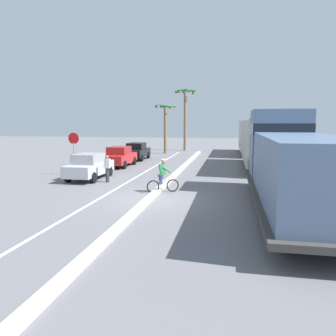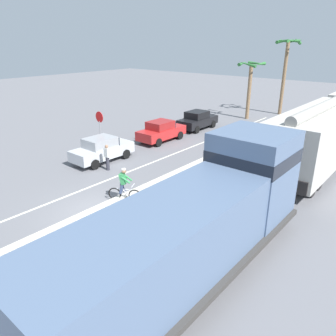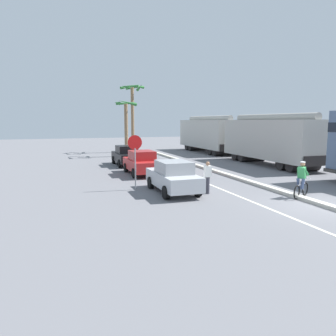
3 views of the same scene
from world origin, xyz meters
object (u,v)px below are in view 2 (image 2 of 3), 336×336
object	(u,v)px
palm_tree_far	(250,78)
pedestrian_by_cars	(107,157)
parked_car_silver	(102,149)
locomotive	(200,224)
parked_car_black	(198,120)
cyclist	(124,186)
palm_tree_near	(286,59)
hopper_car_lead	(318,138)
parked_car_red	(161,131)
stop_sign	(100,124)

from	to	relation	value
palm_tree_far	pedestrian_by_cars	bearing A→B (deg)	-89.57
parked_car_silver	locomotive	bearing A→B (deg)	-23.94
parked_car_black	parked_car_silver	bearing A→B (deg)	-89.57
parked_car_black	cyclist	distance (m)	15.01
palm_tree_near	palm_tree_far	xyz separation A→B (m)	(-1.66, -4.31, -1.63)
locomotive	palm_tree_far	world-z (taller)	palm_tree_far
hopper_car_lead	palm_tree_near	world-z (taller)	palm_tree_near
parked_car_red	cyclist	world-z (taller)	cyclist
parked_car_silver	pedestrian_by_cars	xyz separation A→B (m)	(1.52, -0.84, 0.03)
parked_car_red	pedestrian_by_cars	world-z (taller)	same
locomotive	parked_car_silver	world-z (taller)	locomotive
hopper_car_lead	pedestrian_by_cars	world-z (taller)	hopper_car_lead
palm_tree_near	cyclist	bearing A→B (deg)	-84.69
cyclist	pedestrian_by_cars	distance (m)	4.43
palm_tree_far	stop_sign	bearing A→B (deg)	-100.49
palm_tree_near	pedestrian_by_cars	size ratio (longest dim) A/B	4.81
hopper_car_lead	palm_tree_near	bearing A→B (deg)	118.90
stop_sign	palm_tree_near	xyz separation A→B (m)	(4.69, 20.67, 3.67)
parked_car_red	stop_sign	world-z (taller)	stop_sign
parked_car_black	stop_sign	distance (m)	9.88
parked_car_silver	stop_sign	xyz separation A→B (m)	(-1.65, 1.27, 1.21)
locomotive	pedestrian_by_cars	bearing A→B (deg)	156.87
hopper_car_lead	pedestrian_by_cars	xyz separation A→B (m)	(-9.67, -8.03, -1.23)
hopper_car_lead	parked_car_black	bearing A→B (deg)	161.55
cyclist	stop_sign	bearing A→B (deg)	148.41
parked_car_silver	parked_car_black	world-z (taller)	same
hopper_car_lead	stop_sign	size ratio (longest dim) A/B	3.68
cyclist	stop_sign	world-z (taller)	stop_sign
palm_tree_near	hopper_car_lead	bearing A→B (deg)	-61.10
parked_car_silver	pedestrian_by_cars	distance (m)	1.73
locomotive	stop_sign	world-z (taller)	locomotive
locomotive	cyclist	xyz separation A→B (m)	(-5.82, 1.93, -0.98)
parked_car_silver	stop_sign	size ratio (longest dim) A/B	1.46
parked_car_black	cyclist	xyz separation A→B (m)	(5.44, -13.98, 0.00)
palm_tree_near	pedestrian_by_cars	bearing A→B (deg)	-93.81
hopper_car_lead	parked_car_red	world-z (taller)	hopper_car_lead
parked_car_black	pedestrian_by_cars	xyz separation A→B (m)	(1.60, -11.79, 0.03)
hopper_car_lead	cyclist	world-z (taller)	hopper_car_lead
cyclist	palm_tree_far	size ratio (longest dim) A/B	0.30
parked_car_silver	palm_tree_near	bearing A→B (deg)	82.12
parked_car_red	palm_tree_near	bearing A→B (deg)	78.93
parked_car_black	cyclist	world-z (taller)	cyclist
parked_car_black	stop_sign	bearing A→B (deg)	-99.20
cyclist	parked_car_black	bearing A→B (deg)	111.26
locomotive	parked_car_black	distance (m)	19.52
parked_car_silver	cyclist	distance (m)	6.16
hopper_car_lead	stop_sign	world-z (taller)	hopper_car_lead
hopper_car_lead	cyclist	xyz separation A→B (m)	(-5.82, -10.23, -1.26)
hopper_car_lead	cyclist	size ratio (longest dim) A/B	6.18
locomotive	parked_car_black	size ratio (longest dim) A/B	2.75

